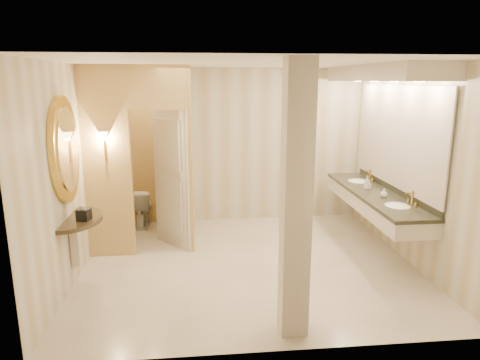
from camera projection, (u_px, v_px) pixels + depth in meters
The scene contains 16 objects.
floor at pixel (248, 263), 5.97m from camera, with size 4.50×4.50×0.00m, color silver.
ceiling at pixel (249, 63), 5.35m from camera, with size 4.50×4.50×0.00m, color white.
wall_back at pixel (235, 146), 7.60m from camera, with size 4.50×0.02×2.70m, color beige.
wall_front at pixel (276, 215), 3.72m from camera, with size 4.50×0.02×2.70m, color beige.
wall_left at pixel (73, 172), 5.44m from camera, with size 0.02×4.00×2.70m, color beige.
wall_right at pixel (411, 165), 5.88m from camera, with size 0.02×4.00×2.70m, color beige.
toilet_closet at pixel (167, 155), 6.47m from camera, with size 1.50×1.55×2.70m.
wall_sconce at pixel (104, 138), 5.80m from camera, with size 0.14×0.14×0.42m.
vanity at pixel (381, 141), 6.17m from camera, with size 0.75×2.82×2.09m.
console_shelf at pixel (67, 180), 5.06m from camera, with size 0.96×0.96×1.93m.
pillar at pixel (296, 203), 4.07m from camera, with size 0.27×0.27×2.70m, color beige.
tissue_box at pixel (84, 214), 5.05m from camera, with size 0.14×0.14×0.14m, color black.
toilet at pixel (141, 207), 7.42m from camera, with size 0.38×0.66×0.68m, color white.
soap_bottle_a at pixel (369, 185), 6.53m from camera, with size 0.05×0.05×0.12m, color beige.
soap_bottle_b at pixel (384, 193), 6.03m from camera, with size 0.10×0.10×0.13m, color silver.
soap_bottle_c at pixel (367, 183), 6.50m from camera, with size 0.08×0.08×0.20m, color #C6B28C.
Camera 1 is at (-0.67, -5.50, 2.49)m, focal length 32.00 mm.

